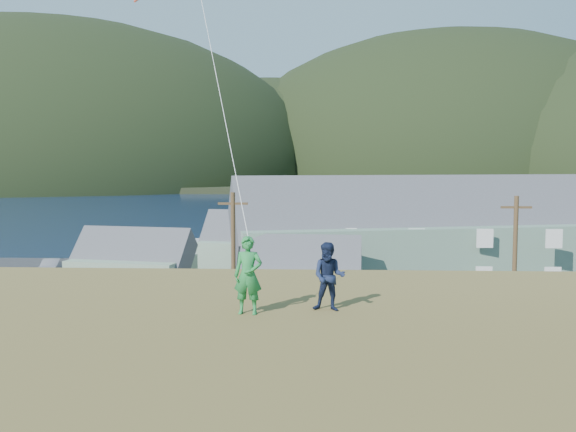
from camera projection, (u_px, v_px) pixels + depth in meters
The scene contains 14 objects.
ground at pixel (227, 365), 33.37m from camera, with size 900.00×900.00×0.00m, color #0A1638.
grass_strip at pixel (221, 377), 31.37m from camera, with size 110.00×8.00×0.10m, color #4C3D19.
waterfront_lot at pixel (257, 295), 50.28m from camera, with size 72.00×36.00×0.12m, color #28282B.
wharf at pixel (224, 250), 73.41m from camera, with size 26.00×14.00×0.90m, color gray.
far_shore at pixel (309, 178), 361.73m from camera, with size 900.00×320.00×2.00m, color black.
far_hills at pixel (381, 179), 309.67m from camera, with size 760.00×265.00×143.00m.
lodge at pixel (432, 238), 51.89m from camera, with size 33.53×16.17×11.37m.
shed_palegreen_near at pixel (132, 266), 49.48m from camera, with size 9.85×7.09×6.54m.
shed_white at pixel (300, 279), 43.90m from camera, with size 8.65×6.11×6.61m.
shed_palegreen_far at pixel (263, 247), 58.05m from camera, with size 11.89×8.08×7.37m.
utility_poles at pixel (208, 272), 34.52m from camera, with size 32.68×0.24×9.46m.
parked_cars at pixel (180, 275), 54.67m from camera, with size 26.61×13.22×1.52m.
kite_flyer_green at pixel (248, 275), 14.21m from camera, with size 0.64×0.42×1.74m, color #217A38.
kite_flyer_navy at pixel (329, 277), 14.54m from camera, with size 0.76×0.59×1.56m, color #16203E.
Camera 1 is at (4.63, -32.40, 10.60)m, focal length 40.00 mm.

